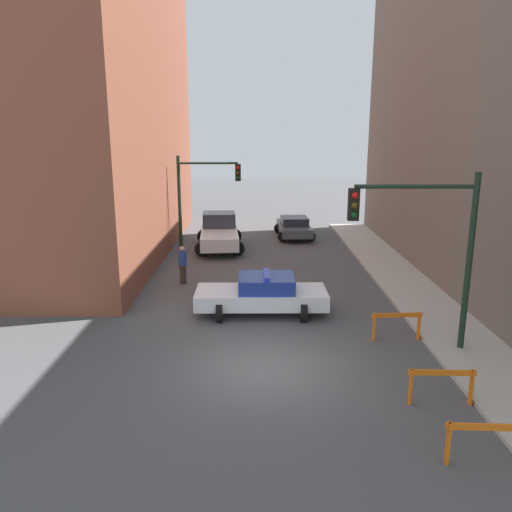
{
  "coord_description": "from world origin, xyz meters",
  "views": [
    {
      "loc": [
        -0.23,
        -12.71,
        6.36
      ],
      "look_at": [
        -0.24,
        5.25,
        1.93
      ],
      "focal_mm": 35.0,
      "sensor_mm": 36.0,
      "label": 1
    }
  ],
  "objects": [
    {
      "name": "barrier_back",
      "position": [
        4.19,
        1.96,
        0.62
      ],
      "size": [
        1.6,
        0.26,
        0.9
      ],
      "rotation": [
        0.0,
        0.0,
        0.07
      ],
      "color": "orange",
      "rests_on": "ground_plane"
    },
    {
      "name": "building_corner_left",
      "position": [
        -12.0,
        14.0,
        8.38
      ],
      "size": [
        14.0,
        20.0,
        16.76
      ],
      "color": "brown",
      "rests_on": "ground_plane"
    },
    {
      "name": "ground_plane",
      "position": [
        0.0,
        0.0,
        0.0
      ],
      "size": [
        120.0,
        120.0,
        0.0
      ],
      "primitive_type": "plane",
      "color": "#4C4C4F"
    },
    {
      "name": "barrier_mid",
      "position": [
        4.2,
        -1.89,
        0.62
      ],
      "size": [
        1.6,
        0.2,
        0.9
      ],
      "rotation": [
        0.0,
        0.0,
        -0.03
      ],
      "color": "orange",
      "rests_on": "ground_plane"
    },
    {
      "name": "parked_car_near",
      "position": [
        2.15,
        17.96,
        0.67
      ],
      "size": [
        2.41,
        4.38,
        1.31
      ],
      "rotation": [
        0.0,
        0.0,
        0.05
      ],
      "color": "#474C51",
      "rests_on": "ground_plane"
    },
    {
      "name": "police_car",
      "position": [
        0.0,
        4.39,
        0.72
      ],
      "size": [
        4.72,
        2.39,
        1.52
      ],
      "rotation": [
        0.0,
        0.0,
        1.58
      ],
      "color": "white",
      "rests_on": "ground_plane"
    },
    {
      "name": "white_truck",
      "position": [
        -2.31,
        14.98,
        0.91
      ],
      "size": [
        2.91,
        5.54,
        1.9
      ],
      "rotation": [
        0.0,
        0.0,
        0.08
      ],
      "color": "silver",
      "rests_on": "ground_plane"
    },
    {
      "name": "barrier_front",
      "position": [
        4.26,
        -4.14,
        0.62
      ],
      "size": [
        1.6,
        0.22,
        0.9
      ],
      "rotation": [
        0.0,
        0.0,
        -0.04
      ],
      "color": "orange",
      "rests_on": "ground_plane"
    },
    {
      "name": "pedestrian_crossing",
      "position": [
        -3.39,
        8.07,
        0.86
      ],
      "size": [
        0.43,
        0.43,
        1.66
      ],
      "rotation": [
        0.0,
        0.0,
        3.36
      ],
      "color": "#382D23",
      "rests_on": "ground_plane"
    },
    {
      "name": "sidewalk_right",
      "position": [
        6.2,
        0.0,
        0.06
      ],
      "size": [
        2.4,
        44.0,
        0.12
      ],
      "color": "#B2ADA3",
      "rests_on": "ground_plane"
    },
    {
      "name": "traffic_light_near",
      "position": [
        4.73,
        1.15,
        3.53
      ],
      "size": [
        3.64,
        0.35,
        5.2
      ],
      "color": "black",
      "rests_on": "sidewalk_right"
    },
    {
      "name": "traffic_light_far",
      "position": [
        -3.3,
        14.34,
        3.4
      ],
      "size": [
        3.44,
        0.35,
        5.2
      ],
      "color": "black",
      "rests_on": "ground_plane"
    }
  ]
}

